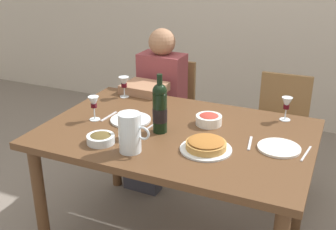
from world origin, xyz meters
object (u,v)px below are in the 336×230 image
Objects in this scene: wine_glass_left_diner at (94,103)px; chair_right at (280,128)px; diner_left at (155,104)px; wine_glass_centre at (287,105)px; water_pitcher at (130,135)px; dinner_plate_right_setting at (131,120)px; wine_bottle at (160,108)px; dining_table at (177,145)px; chair_left at (169,108)px; wine_glass_right_diner at (124,83)px; olive_bowl at (101,138)px; dinner_plate_left_setting at (279,148)px; salad_bowl at (209,119)px; baked_tart at (206,145)px.

chair_right is at bearing 44.23° from wine_glass_left_diner.
diner_left is 1.33× the size of chair_right.
water_pitcher is at bearing -131.83° from wine_glass_centre.
dinner_plate_right_setting is (0.20, 0.07, -0.10)m from wine_glass_left_diner.
wine_glass_centre is 0.16× the size of chair_right.
chair_right reaches higher than dinner_plate_right_setting.
wine_bottle reaches higher than wine_glass_centre.
dining_table is 1.02m from chair_left.
chair_left is at bearing 80.38° from wine_glass_right_diner.
olive_bowl is 0.67× the size of dinner_plate_left_setting.
dinner_plate_left_setting reaches higher than dining_table.
wine_bottle is 2.35× the size of wine_glass_right_diner.
wine_glass_right_diner is 1.07m from wine_glass_centre.
olive_bowl reaches higher than dining_table.
water_pitcher is 0.47m from wine_glass_left_diner.
wine_bottle reaches higher than salad_bowl.
chair_right is at bearing 57.40° from olive_bowl.
diner_left is at bearing 74.31° from wine_glass_right_diner.
dinner_plate_right_setting is (-0.83, -0.38, -0.09)m from wine_glass_centre.
water_pitcher reaches higher than baked_tart.
wine_glass_left_diner reaches higher than wine_glass_right_diner.
dining_table is 7.30× the size of water_pitcher.
baked_tart reaches higher than dining_table.
chair_right is at bearing 99.93° from wine_glass_centre.
wine_glass_left_diner is (-0.43, -0.01, -0.04)m from wine_bottle.
water_pitcher is 1.44× the size of wine_glass_centre.
wine_glass_right_diner is at bearing 109.36° from olive_bowl.
wine_glass_centre reaches higher than olive_bowl.
wine_glass_centre is at bearing 154.43° from chair_left.
chair_right is (0.90, -0.03, 0.00)m from chair_left.
chair_right is at bearing 64.71° from water_pitcher.
water_pitcher reaches higher than olive_bowl.
diner_left is at bearing 85.85° from wine_glass_left_diner.
salad_bowl is 0.17× the size of chair_right.
wine_glass_left_diner is 1.13m from wine_glass_centre.
chair_left is at bearing 138.40° from dinner_plate_left_setting.
olive_bowl is 1.01× the size of wine_glass_left_diner.
dinner_plate_right_setting is at bearing 176.84° from dining_table.
salad_bowl is 0.71m from wine_glass_right_diner.
wine_glass_centre is (0.84, 0.70, 0.07)m from olive_bowl.
dinner_plate_left_setting is at bearing 19.58° from olive_bowl.
wine_bottle reaches higher than chair_right.
diner_left is (-0.15, 0.97, -0.17)m from olive_bowl.
dining_table is 10.16× the size of olive_bowl.
baked_tart is 1.29m from chair_left.
diner_left is (-0.15, 0.65, -0.15)m from dinner_plate_right_setting.
water_pitcher is 0.24× the size of chair_right.
olive_bowl is at bearing 174.39° from water_pitcher.
chair_left is at bearing 86.51° from wine_glass_left_diner.
wine_glass_left_diner reaches higher than dinner_plate_right_setting.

